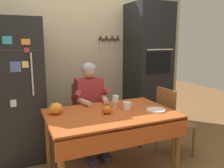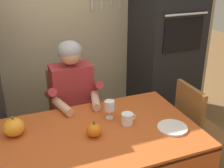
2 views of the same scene
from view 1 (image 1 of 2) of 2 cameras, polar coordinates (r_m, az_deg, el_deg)
The scene contains 12 objects.
back_wall_assembly at distance 3.66m, azimuth -7.58°, elevation 7.03°, with size 3.70×0.13×2.60m.
refrigerator at distance 3.18m, azimuth -22.88°, elevation -1.55°, with size 0.68×0.71×1.80m.
wall_oven at distance 3.78m, azimuth 8.78°, elevation 3.31°, with size 0.60×0.64×2.10m.
dining_table at distance 2.59m, azimuth -0.15°, elevation -8.96°, with size 1.40×0.90×0.74m.
chair_behind_person at distance 3.33m, azimuth -6.29°, elevation -7.16°, with size 0.40×0.40×0.93m.
seated_person at distance 3.09m, azimuth -5.30°, elevation -4.16°, with size 0.47×0.55×1.25m.
chair_right_side at distance 3.15m, azimuth 14.50°, elevation -8.45°, with size 0.40×0.40×0.93m.
coffee_mug at distance 2.69m, azimuth 3.80°, elevation -5.39°, with size 0.12×0.09×0.09m.
wine_glass at distance 2.74m, azimuth 0.87°, elevation -3.77°, with size 0.08×0.08×0.15m.
pumpkin_large at distance 2.52m, azimuth -1.24°, elevation -6.34°, with size 0.11×0.11×0.12m.
pumpkin_medium at distance 2.58m, azimuth -13.74°, elevation -5.91°, with size 0.15×0.15×0.15m.
serving_tray at distance 2.69m, azimuth 10.86°, elevation -6.35°, with size 0.22×0.22×0.02m, color silver.
Camera 1 is at (-0.99, -2.15, 1.52)m, focal length 36.82 mm.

